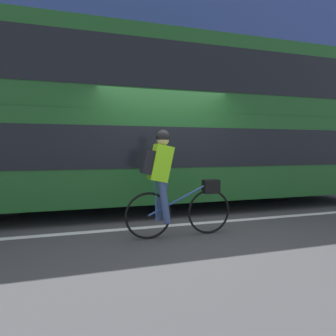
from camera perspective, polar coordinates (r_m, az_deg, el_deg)
The scene contains 8 objects.
ground_plane at distance 4.86m, azimuth 0.65°, elevation -12.36°, with size 80.00×80.00×0.00m, color #424244.
road_center_line at distance 4.84m, azimuth 0.71°, elevation -12.38°, with size 50.00×0.14×0.01m, color silver.
sidewalk_curb at distance 10.67m, azimuth -8.24°, elevation -2.92°, with size 60.00×2.43×0.13m.
building_facade at distance 12.45m, azimuth -9.31°, elevation 20.64°, with size 60.00×0.30×9.83m.
bus at distance 6.28m, azimuth -1.67°, elevation 10.34°, with size 10.33×2.51×3.69m.
cyclist_on_bike at distance 4.05m, azimuth 0.19°, elevation -2.73°, with size 1.73×0.32×1.68m.
trash_bin at distance 10.91m, azimuth 2.18°, elevation 0.32°, with size 0.48×0.48×1.02m.
street_sign_post at distance 10.83m, azimuth 1.19°, elevation 5.44°, with size 0.36×0.09×2.66m.
Camera 1 is at (-1.27, -4.48, 1.39)m, focal length 28.00 mm.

